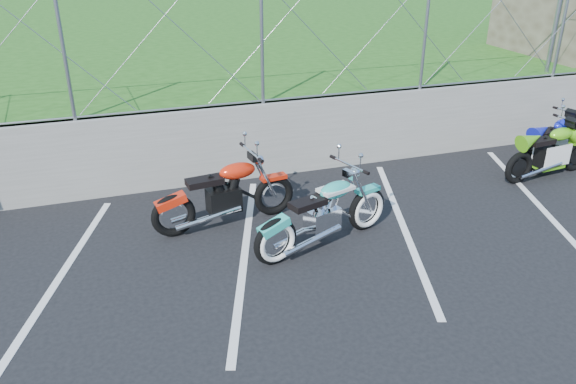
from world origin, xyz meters
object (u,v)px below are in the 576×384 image
object	(u,v)px
cruiser_turquoise	(325,216)
naked_orange	(227,196)
sportbike_green	(551,154)
sportbike_blue	(555,143)

from	to	relation	value
cruiser_turquoise	naked_orange	distance (m)	1.51
sportbike_green	cruiser_turquoise	bearing A→B (deg)	-174.24
sportbike_blue	naked_orange	bearing A→B (deg)	169.23
sportbike_green	sportbike_blue	distance (m)	0.68
cruiser_turquoise	sportbike_green	distance (m)	4.71
naked_orange	sportbike_green	bearing A→B (deg)	-7.74
cruiser_turquoise	naked_orange	xyz separation A→B (m)	(-1.13, 1.00, 0.02)
naked_orange	sportbike_blue	distance (m)	6.25
naked_orange	sportbike_blue	size ratio (longest dim) A/B	1.19
cruiser_turquoise	sportbike_blue	bearing A→B (deg)	-1.88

